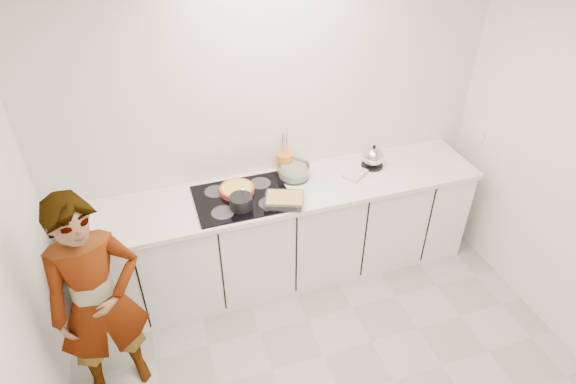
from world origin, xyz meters
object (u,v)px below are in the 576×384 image
object	(u,v)px
baking_dish	(285,200)
mixing_bowl	(294,172)
tart_dish	(237,189)
saucepan	(241,202)
kettle	(373,158)
cook	(99,303)
hob	(242,198)
utensil_crock	(285,162)

from	to	relation	value
baking_dish	mixing_bowl	world-z (taller)	mixing_bowl
tart_dish	saucepan	bearing A→B (deg)	-93.91
kettle	cook	xyz separation A→B (m)	(-2.23, -0.74, -0.20)
mixing_bowl	hob	bearing A→B (deg)	-161.62
tart_dish	mixing_bowl	xyz separation A→B (m)	(0.49, 0.08, 0.02)
utensil_crock	cook	xyz separation A→B (m)	(-1.51, -0.91, -0.19)
tart_dish	mixing_bowl	world-z (taller)	mixing_bowl
utensil_crock	saucepan	bearing A→B (deg)	-139.81
hob	kettle	size ratio (longest dim) A/B	3.48
baking_dish	kettle	xyz separation A→B (m)	(0.86, 0.28, 0.04)
kettle	utensil_crock	distance (m)	0.74
hob	mixing_bowl	world-z (taller)	mixing_bowl
hob	cook	world-z (taller)	cook
hob	utensil_crock	bearing A→B (deg)	32.44
hob	tart_dish	world-z (taller)	tart_dish
hob	kettle	world-z (taller)	kettle
hob	baking_dish	world-z (taller)	baking_dish
utensil_crock	baking_dish	bearing A→B (deg)	-108.12
baking_dish	kettle	size ratio (longest dim) A/B	1.70
hob	saucepan	size ratio (longest dim) A/B	3.16
cook	tart_dish	bearing A→B (deg)	21.54
saucepan	cook	xyz separation A→B (m)	(-1.04, -0.51, -0.17)
tart_dish	kettle	distance (m)	1.17
kettle	saucepan	bearing A→B (deg)	-169.14
saucepan	tart_dish	bearing A→B (deg)	86.09
tart_dish	cook	world-z (taller)	cook
mixing_bowl	cook	bearing A→B (deg)	-153.03
saucepan	cook	bearing A→B (deg)	-153.84
saucepan	mixing_bowl	world-z (taller)	saucepan
kettle	utensil_crock	size ratio (longest dim) A/B	1.27
tart_dish	baking_dish	distance (m)	0.40
cook	utensil_crock	bearing A→B (deg)	18.53
tart_dish	saucepan	world-z (taller)	saucepan
tart_dish	saucepan	distance (m)	0.20
kettle	cook	bearing A→B (deg)	-161.63
baking_dish	saucepan	bearing A→B (deg)	170.94
utensil_crock	tart_dish	bearing A→B (deg)	-156.84
cook	saucepan	bearing A→B (deg)	13.72
utensil_crock	kettle	bearing A→B (deg)	-13.07
baking_dish	kettle	bearing A→B (deg)	17.86
mixing_bowl	utensil_crock	bearing A→B (deg)	108.53
cook	hob	bearing A→B (deg)	17.93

